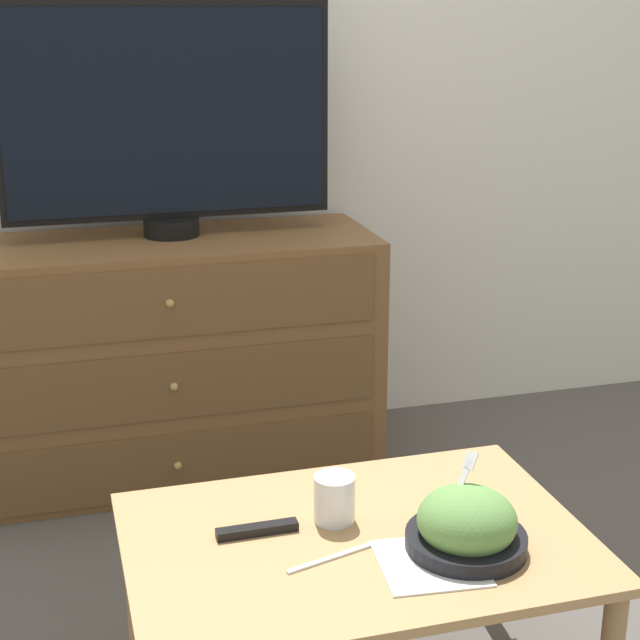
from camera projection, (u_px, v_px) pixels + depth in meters
name	position (u px, v px, depth m)	size (l,w,h in m)	color
ground_plane	(171.00, 434.00, 3.33)	(12.00, 12.00, 0.00)	#56514C
wall_back	(150.00, 36.00, 2.95)	(12.00, 0.05, 2.60)	white
dresser	(163.00, 359.00, 2.96)	(1.28, 0.48, 0.73)	brown
tv	(166.00, 118.00, 2.81)	(0.96, 0.17, 0.67)	black
coffee_table	(356.00, 560.00, 1.92)	(0.89, 0.61, 0.40)	tan
takeout_bowl	(467.00, 526.00, 1.84)	(0.23, 0.23, 0.17)	black
drink_cup	(334.00, 501.00, 1.95)	(0.08, 0.08, 0.10)	#9E6638
napkin	(430.00, 563.00, 1.80)	(0.21, 0.21, 0.00)	white
knife	(333.00, 557.00, 1.82)	(0.19, 0.06, 0.01)	white
remote_control	(257.00, 530.00, 1.91)	(0.16, 0.03, 0.02)	black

